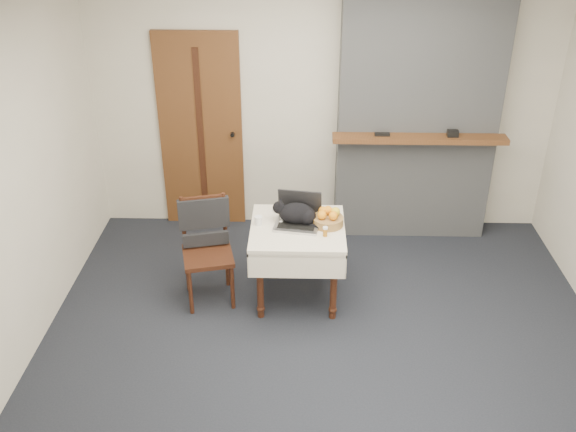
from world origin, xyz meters
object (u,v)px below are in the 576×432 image
laptop (298,216)px  cat (297,214)px  cream_jar (258,221)px  door (201,132)px  side_table (298,238)px  pill_bottle (325,231)px  chair (206,235)px  fruit_basket (328,218)px

laptop → cat: bearing=-156.1°
cream_jar → door: bearing=116.4°
door → side_table: bearing=-53.9°
side_table → cat: 0.21m
door → pill_bottle: size_ratio=24.09×
cat → pill_bottle: cat is taller
door → cream_jar: bearing=-63.6°
cat → chair: bearing=-171.0°
fruit_basket → chair: (-1.03, -0.01, -0.17)m
door → side_table: 1.72m
cat → fruit_basket: cat is taller
laptop → chair: size_ratio=0.44×
side_table → pill_bottle: pill_bottle is taller
door → laptop: (0.98, -1.29, -0.23)m
laptop → door: bearing=136.0°
side_table → cat: cat is taller
cream_jar → pill_bottle: pill_bottle is taller
pill_bottle → chair: chair is taller
door → side_table: door is taller
side_table → pill_bottle: size_ratio=9.40×
pill_bottle → chair: bearing=169.8°
cream_jar → fruit_basket: size_ratio=0.30×
side_table → pill_bottle: 0.31m
cream_jar → chair: size_ratio=0.08×
laptop → pill_bottle: 0.30m
cat → laptop: bearing=22.5°
laptop → pill_bottle: laptop is taller
side_table → cream_jar: cream_jar is taller
door → cat: (0.98, -1.29, -0.21)m
cream_jar → chair: chair is taller
side_table → pill_bottle: (0.22, -0.15, 0.16)m
side_table → chair: size_ratio=0.84×
cream_jar → fruit_basket: (0.58, 0.02, 0.02)m
chair → cat: bearing=-11.8°
pill_bottle → fruit_basket: fruit_basket is taller
side_table → cream_jar: size_ratio=10.24×
side_table → chair: 0.78m
side_table → chair: chair is taller
door → cream_jar: size_ratio=26.26×
cat → chair: chair is taller
laptop → fruit_basket: 0.25m
cream_jar → laptop: bearing=5.4°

